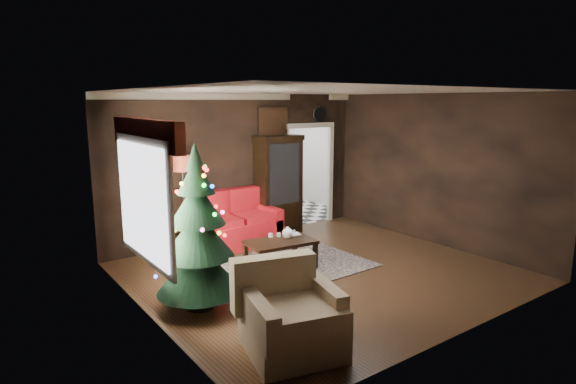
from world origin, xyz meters
TOP-DOWN VIEW (x-y plane):
  - floor at (0.00, 0.00)m, footprint 5.50×5.50m
  - ceiling at (0.00, 0.00)m, footprint 5.50×5.50m
  - wall_back at (0.00, 2.50)m, footprint 5.50×0.00m
  - wall_front at (0.00, -2.50)m, footprint 5.50×0.00m
  - wall_left at (-2.75, 0.00)m, footprint 0.00×5.50m
  - wall_right at (2.75, 0.00)m, footprint 0.00×5.50m
  - doorway at (1.70, 2.50)m, footprint 1.10×0.10m
  - left_window at (-2.71, 0.20)m, footprint 0.05×1.60m
  - valance at (-2.63, 0.20)m, footprint 0.12×2.10m
  - kitchen_floor at (1.70, 4.00)m, footprint 3.00×3.00m
  - kitchen_window at (1.70, 5.45)m, footprint 0.70×0.06m
  - rug at (-0.26, 0.52)m, footprint 2.56×1.90m
  - loveseat at (-0.40, 2.05)m, footprint 1.70×0.90m
  - curio_cabinet at (0.75, 2.27)m, footprint 0.90×0.45m
  - floor_lamp at (-1.49, 1.77)m, footprint 0.40×0.40m
  - christmas_tree at (-2.12, -0.09)m, footprint 1.14×1.14m
  - armchair at (-1.80, -1.66)m, footprint 1.22×1.22m
  - coffee_table at (-0.46, 0.46)m, footprint 1.12×0.75m
  - teapot at (-0.31, 0.48)m, footprint 0.26×0.26m
  - cup_a at (-0.48, 0.72)m, footprint 0.09×0.09m
  - cup_b at (-0.35, 0.67)m, footprint 0.08×0.08m
  - book at (-0.15, 0.62)m, footprint 0.15×0.05m
  - wall_clock at (1.95, 2.45)m, footprint 0.32×0.32m
  - painting at (0.75, 2.46)m, footprint 0.62×0.05m
  - kitchen_counter at (1.70, 5.20)m, footprint 1.80×0.60m
  - kitchen_table at (1.40, 3.70)m, footprint 0.70×0.70m

SIDE VIEW (x-z plane):
  - floor at x=0.00m, z-range 0.00..0.00m
  - kitchen_floor at x=1.70m, z-range 0.00..0.00m
  - rug at x=-0.26m, z-range 0.00..0.01m
  - coffee_table at x=-0.46m, z-range 0.01..0.49m
  - kitchen_table at x=1.40m, z-range 0.00..0.75m
  - kitchen_counter at x=1.70m, z-range 0.00..0.90m
  - armchair at x=-1.80m, z-range -0.05..0.97m
  - loveseat at x=-0.40m, z-range 0.00..1.00m
  - cup_b at x=-0.35m, z-range 0.49..0.55m
  - cup_a at x=-0.48m, z-range 0.49..0.55m
  - teapot at x=-0.31m, z-range 0.49..0.68m
  - book at x=-0.15m, z-range 0.49..0.70m
  - floor_lamp at x=-1.49m, z-range -0.12..1.78m
  - curio_cabinet at x=0.75m, z-range 0.00..1.90m
  - doorway at x=1.70m, z-range 0.00..2.10m
  - christmas_tree at x=-2.12m, z-range 0.01..2.09m
  - wall_back at x=0.00m, z-range -1.35..4.15m
  - wall_front at x=0.00m, z-range -1.35..4.15m
  - wall_left at x=-2.75m, z-range -1.35..4.15m
  - wall_right at x=2.75m, z-range -1.35..4.15m
  - left_window at x=-2.71m, z-range 0.75..2.15m
  - kitchen_window at x=1.70m, z-range 1.35..2.05m
  - painting at x=0.75m, z-range 1.99..2.51m
  - valance at x=-2.63m, z-range 2.10..2.44m
  - wall_clock at x=1.95m, z-range 2.35..2.41m
  - ceiling at x=0.00m, z-range 2.80..2.80m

